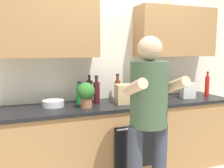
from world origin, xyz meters
name	(u,v)px	position (x,y,z in m)	size (l,w,h in m)	color
back_wall_unit	(115,53)	(0.00, 0.28, 1.49)	(4.00, 0.38, 2.50)	silver
counter	(123,138)	(0.00, 0.00, 0.45)	(2.84, 0.67, 0.90)	#A37547
person_standing	(149,112)	(-0.09, -0.78, 0.98)	(0.49, 0.45, 1.66)	#383D4C
bottle_water	(142,91)	(0.23, -0.04, 1.03)	(0.07, 0.07, 0.30)	silver
bottle_oil	(143,90)	(0.35, 0.16, 1.01)	(0.07, 0.07, 0.26)	olive
bottle_juice	(157,90)	(0.60, 0.22, 0.98)	(0.07, 0.07, 0.20)	orange
bottle_wine	(97,92)	(-0.32, 0.07, 1.04)	(0.08, 0.08, 0.34)	#471419
bottle_soda	(79,95)	(-0.51, 0.12, 1.01)	(0.08, 0.08, 0.27)	#198C33
bottle_hotsauce	(207,86)	(1.24, -0.04, 1.05)	(0.06, 0.06, 0.34)	red
bottle_soy	(89,91)	(-0.38, 0.15, 1.04)	(0.08, 0.08, 0.34)	black
bottle_vinegar	(118,89)	(0.01, 0.21, 1.04)	(0.07, 0.07, 0.33)	brown
cup_tea	(139,96)	(0.27, 0.09, 0.95)	(0.07, 0.07, 0.10)	#33598C
mixing_bowl	(53,103)	(-0.82, 0.09, 0.94)	(0.25, 0.25, 0.07)	silver
potted_herb	(86,93)	(-0.49, -0.10, 1.06)	(0.19, 0.19, 0.28)	#9E6647
grocery_bag_produce	(188,91)	(0.92, -0.04, 1.00)	(0.17, 0.14, 0.20)	silver
grocery_bag_bread	(126,94)	(0.01, -0.06, 1.02)	(0.24, 0.17, 0.23)	tan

